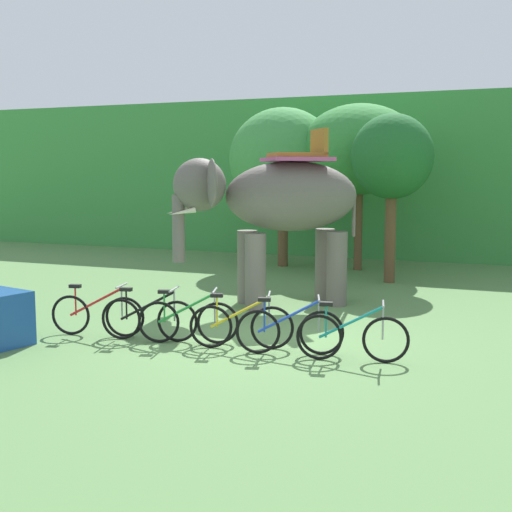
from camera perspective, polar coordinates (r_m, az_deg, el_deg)
The scene contains 12 objects.
ground_plane at distance 11.86m, azimuth 0.14°, elevation -6.89°, with size 80.00×80.00×0.00m, color #567F47.
foliage_hedge at distance 25.50m, azimuth 12.46°, elevation 6.49°, with size 36.00×6.00×5.38m, color #3D8E42.
tree_center at distance 20.68m, azimuth 2.29°, elevation 8.05°, with size 3.26×3.26×4.79m.
tree_far_left at distance 20.10m, azimuth 8.69°, elevation 8.81°, with size 3.48×3.48×4.83m.
tree_right at distance 17.87m, azimuth 11.35°, elevation 8.08°, with size 2.10×2.10×4.35m.
elephant at distance 14.53m, azimuth 1.76°, elevation 4.45°, with size 3.94×3.39×3.78m.
bike_red at distance 12.25m, azimuth -13.18°, elevation -4.78°, with size 1.68×0.57×0.92m.
bike_black at distance 11.74m, azimuth -8.99°, elevation -5.19°, with size 1.68×0.55×0.92m.
bike_green at distance 11.47m, azimuth -5.74°, elevation -5.43°, with size 1.64×0.68×0.92m.
bike_yellow at distance 11.08m, azimuth -1.26°, elevation -5.84°, with size 1.64×0.68×0.92m.
bike_blue at distance 10.75m, azimuth 2.83°, elevation -6.25°, with size 1.64×0.69×0.92m.
bike_teal at distance 10.44m, azimuth 8.06°, elevation -6.71°, with size 1.68×0.55×0.92m.
Camera 1 is at (4.30, -10.68, 2.85)m, focal length 47.66 mm.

